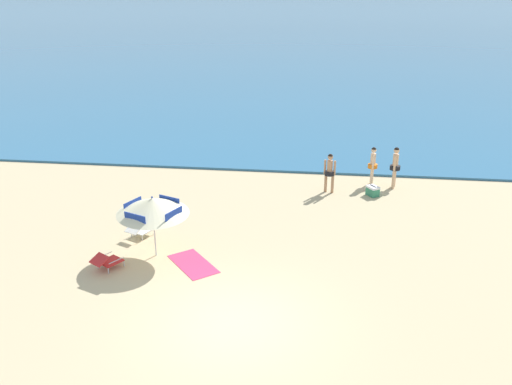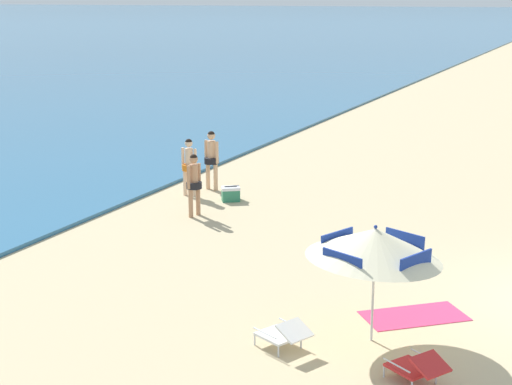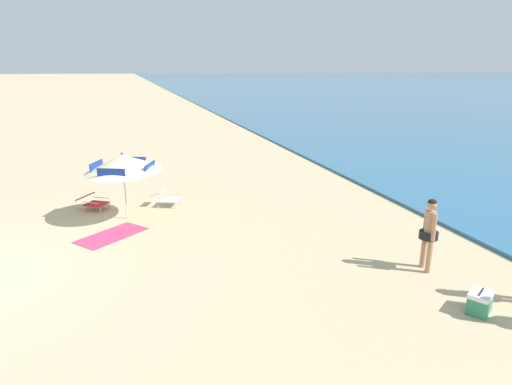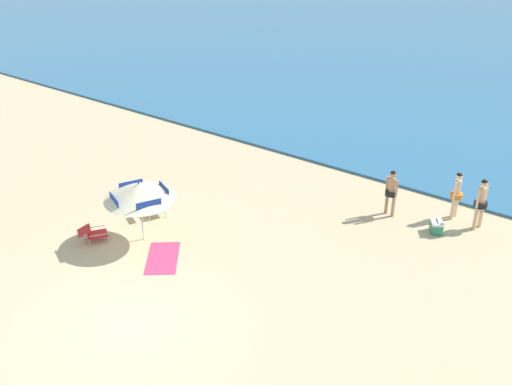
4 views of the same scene
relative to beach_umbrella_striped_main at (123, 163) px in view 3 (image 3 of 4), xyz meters
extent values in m
cylinder|color=silver|center=(0.00, 0.00, -0.71)|extent=(0.04, 0.04, 1.91)
cone|color=beige|center=(0.00, 0.00, 0.00)|extent=(3.02, 3.03, 0.62)
cube|color=navy|center=(0.30, 0.73, -0.11)|extent=(0.73, 0.33, 0.27)
cube|color=navy|center=(-0.73, 0.30, -0.11)|extent=(0.33, 0.73, 0.27)
cube|color=navy|center=(-0.30, -0.73, -0.11)|extent=(0.73, 0.33, 0.27)
cube|color=navy|center=(0.73, -0.30, -0.11)|extent=(0.33, 0.73, 0.27)
sphere|color=navy|center=(0.00, 0.00, 0.28)|extent=(0.06, 0.06, 0.06)
cube|color=white|center=(-0.86, 1.30, -1.46)|extent=(0.72, 0.76, 0.04)
cube|color=white|center=(-1.02, 0.95, -1.25)|extent=(0.61, 0.57, 0.21)
cylinder|color=silver|center=(-0.96, 1.66, -1.57)|extent=(0.03, 0.03, 0.18)
cylinder|color=silver|center=(-0.52, 1.46, -1.57)|extent=(0.03, 0.03, 0.18)
cylinder|color=silver|center=(-1.20, 1.15, -1.57)|extent=(0.03, 0.03, 0.18)
cylinder|color=silver|center=(-0.75, 0.94, -1.57)|extent=(0.03, 0.03, 0.18)
cylinder|color=silver|center=(-1.11, 1.42, -1.34)|extent=(0.25, 0.50, 0.02)
cylinder|color=silver|center=(-0.60, 1.19, -1.34)|extent=(0.25, 0.50, 0.02)
cube|color=red|center=(-1.10, -0.90, -1.46)|extent=(0.76, 0.78, 0.04)
cube|color=red|center=(-1.30, -1.23, -1.25)|extent=(0.63, 0.60, 0.20)
cylinder|color=silver|center=(-1.16, -0.53, -1.57)|extent=(0.03, 0.03, 0.18)
cylinder|color=silver|center=(-0.74, -0.79, -1.57)|extent=(0.03, 0.03, 0.18)
cylinder|color=silver|center=(-1.45, -1.02, -1.57)|extent=(0.03, 0.03, 0.18)
cylinder|color=silver|center=(-1.04, -1.27, -1.57)|extent=(0.03, 0.03, 0.18)
cylinder|color=silver|center=(-1.34, -0.76, -1.34)|extent=(0.30, 0.47, 0.02)
cylinder|color=silver|center=(-0.86, -1.05, -1.34)|extent=(0.30, 0.47, 0.02)
cylinder|color=tan|center=(5.18, 6.26, -1.27)|extent=(0.12, 0.12, 0.79)
cylinder|color=tan|center=(5.45, 6.19, -1.27)|extent=(0.12, 0.12, 0.79)
cylinder|color=black|center=(5.31, 6.23, -0.85)|extent=(0.40, 0.40, 0.16)
cylinder|color=tan|center=(5.31, 6.23, -0.59)|extent=(0.22, 0.22, 0.56)
cylinder|color=tan|center=(5.12, 6.27, -0.61)|extent=(0.09, 0.09, 0.59)
cylinder|color=tan|center=(5.50, 6.18, -0.61)|extent=(0.09, 0.09, 0.59)
sphere|color=tan|center=(5.31, 6.23, -0.17)|extent=(0.21, 0.21, 0.21)
sphere|color=black|center=(5.31, 6.23, -0.14)|extent=(0.20, 0.20, 0.20)
cube|color=#2D7F5B|center=(7.05, 6.05, -1.50)|extent=(0.55, 0.59, 0.32)
cube|color=white|center=(7.05, 6.05, -1.30)|extent=(0.57, 0.61, 0.08)
cylinder|color=black|center=(7.05, 6.05, -1.25)|extent=(0.21, 0.29, 0.02)
cube|color=#DB3866|center=(1.27, -0.41, -1.66)|extent=(1.85, 1.96, 0.01)
camera|label=1|loc=(4.94, -14.31, 6.10)|focal=37.58mm
camera|label=2|loc=(-11.48, -3.15, 3.82)|focal=54.56mm
camera|label=3|loc=(12.46, 0.25, 2.57)|focal=30.06mm
camera|label=4|loc=(12.78, -10.68, 7.83)|focal=42.09mm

